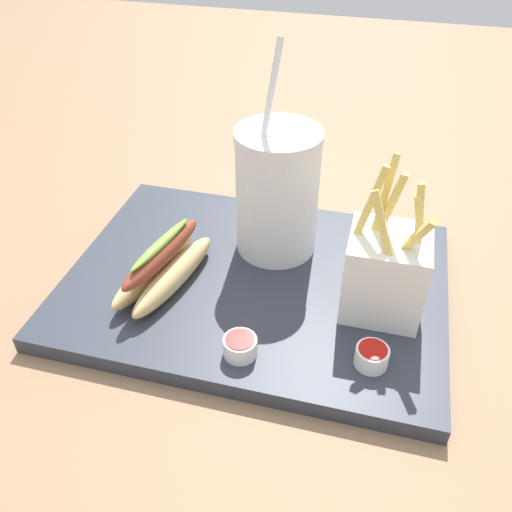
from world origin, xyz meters
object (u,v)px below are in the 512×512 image
Objects in this scene: ketchup_cup_2 at (372,356)px; ketchup_cup_1 at (240,346)px; fries_basket at (385,271)px; hot_dog_1 at (164,267)px; soda_cup at (277,192)px.

ketchup_cup_1 is at bearing 8.76° from ketchup_cup_2.
hot_dog_1 is at bearing 5.07° from fries_basket.
ketchup_cup_2 is (-0.24, 0.06, -0.01)m from hot_dog_1.
hot_dog_1 is 0.14m from ketchup_cup_1.
fries_basket is 0.24m from hot_dog_1.
fries_basket reaches higher than ketchup_cup_1.
ketchup_cup_2 is (-0.13, 0.16, -0.07)m from soda_cup.
ketchup_cup_1 is 0.13m from ketchup_cup_2.
soda_cup is at bearing -136.84° from hot_dog_1.
soda_cup is at bearing -30.46° from fries_basket.
fries_basket is 0.17m from ketchup_cup_1.
fries_basket reaches higher than ketchup_cup_2.
soda_cup is 0.19m from ketchup_cup_1.
soda_cup is 0.15m from hot_dog_1.
soda_cup is 7.64× the size of ketchup_cup_2.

